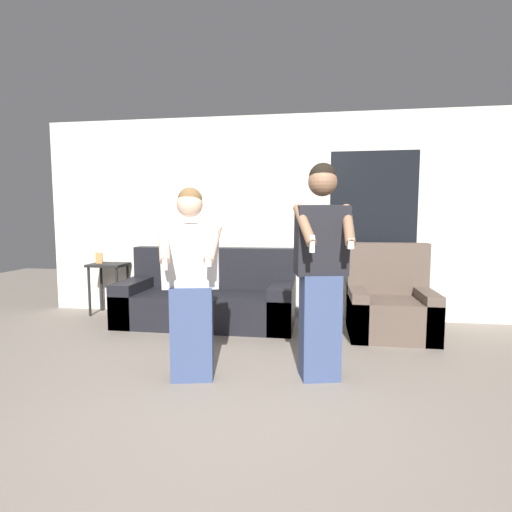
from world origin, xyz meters
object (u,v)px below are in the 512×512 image
at_px(couch, 209,299).
at_px(person_right, 321,270).
at_px(armchair, 390,306).
at_px(side_table, 108,273).
at_px(person_left, 191,286).

distance_m(couch, person_right, 2.21).
bearing_deg(couch, armchair, -5.30).
relative_size(couch, side_table, 2.55).
distance_m(armchair, person_left, 2.48).
bearing_deg(couch, person_right, -48.59).
height_order(armchair, person_right, person_right).
relative_size(armchair, person_left, 0.66).
height_order(armchair, side_table, armchair).
bearing_deg(couch, person_left, -78.96).
distance_m(side_table, person_right, 3.45).
bearing_deg(person_right, couch, 131.41).
distance_m(couch, side_table, 1.54).
xyz_separation_m(person_left, person_right, (1.06, 0.17, 0.13)).
bearing_deg(armchair, person_left, -140.11).
xyz_separation_m(side_table, person_right, (2.91, -1.83, 0.35)).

